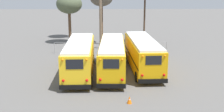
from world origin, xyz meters
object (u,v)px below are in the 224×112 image
Objects in this scene: bare_tree_0 at (68,4)px; traffic_cone at (129,100)px; school_bus_1 at (112,56)px; school_bus_0 at (80,57)px; utility_pole at (101,18)px; bare_tree_1 at (69,4)px; school_bus_2 at (143,53)px.

bare_tree_0 is 11.90× the size of traffic_cone.
bare_tree_0 is (-6.69, 19.76, 3.76)m from school_bus_1.
school_bus_0 is 11.82m from utility_pole.
utility_pole is 19.30m from traffic_cone.
school_bus_2 is at bearing -56.52° from bare_tree_1.
school_bus_2 is 9.13m from traffic_cone.
school_bus_0 is at bearing -79.92° from bare_tree_0.
school_bus_1 is 18.42× the size of traffic_cone.
bare_tree_1 reaches higher than bare_tree_0.
utility_pole is (-4.46, 9.96, 2.52)m from school_bus_2.
bare_tree_1 is at bearing 100.39° from school_bus_0.
utility_pole is (1.84, 11.40, 2.49)m from school_bus_0.
school_bus_1 reaches higher than traffic_cone.
utility_pole is at bearing 114.14° from school_bus_2.
bare_tree_1 is at bearing 111.53° from school_bus_1.
school_bus_1 reaches higher than school_bus_2.
school_bus_2 is at bearing 76.89° from traffic_cone.
utility_pole reaches higher than school_bus_1.
bare_tree_0 is (-5.37, 8.49, 1.25)m from utility_pole.
bare_tree_0 reaches higher than school_bus_2.
utility_pole reaches higher than school_bus_0.
school_bus_1 is 0.96× the size of school_bus_2.
school_bus_2 is at bearing 12.94° from school_bus_0.
school_bus_2 reaches higher than traffic_cone.
school_bus_2 is 21.24m from bare_tree_0.
bare_tree_1 is at bearing 107.35° from traffic_cone.
school_bus_0 is 8.60m from traffic_cone.
traffic_cone is (-2.05, -8.79, -1.40)m from school_bus_2.
bare_tree_0 reaches higher than traffic_cone.
traffic_cone is at bearing -81.61° from school_bus_1.
bare_tree_1 reaches higher than school_bus_2.
school_bus_0 is at bearing -177.49° from school_bus_1.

